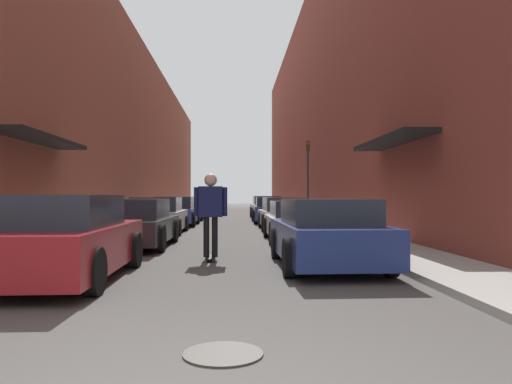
{
  "coord_description": "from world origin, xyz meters",
  "views": [
    {
      "loc": [
        0.42,
        -3.01,
        1.37
      ],
      "look_at": [
        1.02,
        10.98,
        1.49
      ],
      "focal_mm": 35.0,
      "sensor_mm": 36.0,
      "label": 1
    }
  ],
  "objects": [
    {
      "name": "ground",
      "position": [
        0.0,
        24.19,
        0.0
      ],
      "size": [
        133.04,
        133.04,
        0.0
      ],
      "primitive_type": "plane",
      "color": "#4C4947"
    },
    {
      "name": "curb_strip_left",
      "position": [
        -4.26,
        30.24,
        0.06
      ],
      "size": [
        1.8,
        60.47,
        0.12
      ],
      "color": "#A3A099",
      "rests_on": "ground"
    },
    {
      "name": "curb_strip_right",
      "position": [
        4.26,
        30.24,
        0.06
      ],
      "size": [
        1.8,
        60.47,
        0.12
      ],
      "color": "#A3A099",
      "rests_on": "ground"
    },
    {
      "name": "building_row_left",
      "position": [
        -7.16,
        30.23,
        5.42
      ],
      "size": [
        4.9,
        60.47,
        10.83
      ],
      "color": "brown",
      "rests_on": "ground"
    },
    {
      "name": "building_row_right",
      "position": [
        7.16,
        30.23,
        7.4
      ],
      "size": [
        4.9,
        60.47,
        14.8
      ],
      "color": "brown",
      "rests_on": "ground"
    },
    {
      "name": "parked_car_left_0",
      "position": [
        -2.39,
        5.24,
        0.67
      ],
      "size": [
        1.96,
        4.46,
        1.39
      ],
      "color": "maroon",
      "rests_on": "ground"
    },
    {
      "name": "parked_car_left_1",
      "position": [
        -2.3,
        10.55,
        0.63
      ],
      "size": [
        2.02,
        4.43,
        1.3
      ],
      "color": "#232326",
      "rests_on": "ground"
    },
    {
      "name": "parked_car_left_2",
      "position": [
        -2.42,
        15.46,
        0.64
      ],
      "size": [
        1.98,
        4.11,
        1.34
      ],
      "color": "#B7B7BC",
      "rests_on": "ground"
    },
    {
      "name": "parked_car_left_3",
      "position": [
        -2.32,
        20.43,
        0.65
      ],
      "size": [
        1.97,
        4.36,
        1.35
      ],
      "color": "navy",
      "rests_on": "ground"
    },
    {
      "name": "parked_car_left_4",
      "position": [
        -2.38,
        26.08,
        0.64
      ],
      "size": [
        2.07,
        4.68,
        1.32
      ],
      "color": "navy",
      "rests_on": "ground"
    },
    {
      "name": "parked_car_right_0",
      "position": [
        2.19,
        6.6,
        0.64
      ],
      "size": [
        1.91,
        4.25,
        1.32
      ],
      "color": "navy",
      "rests_on": "ground"
    },
    {
      "name": "parked_car_right_1",
      "position": [
        2.34,
        12.16,
        0.6
      ],
      "size": [
        1.92,
        4.33,
        1.23
      ],
      "color": "silver",
      "rests_on": "ground"
    },
    {
      "name": "parked_car_right_2",
      "position": [
        2.41,
        17.38,
        0.64
      ],
      "size": [
        1.92,
        4.11,
        1.32
      ],
      "color": "silver",
      "rests_on": "ground"
    },
    {
      "name": "parked_car_right_3",
      "position": [
        2.37,
        22.79,
        0.65
      ],
      "size": [
        2.04,
        4.37,
        1.33
      ],
      "color": "navy",
      "rests_on": "ground"
    },
    {
      "name": "parked_car_right_4",
      "position": [
        2.36,
        27.96,
        0.67
      ],
      "size": [
        1.91,
        4.62,
        1.38
      ],
      "color": "silver",
      "rests_on": "ground"
    },
    {
      "name": "skateboarder",
      "position": [
        -0.1,
        7.67,
        1.15
      ],
      "size": [
        0.71,
        0.78,
        1.86
      ],
      "color": "black",
      "rests_on": "ground"
    },
    {
      "name": "manhole_cover",
      "position": [
        0.32,
        1.32,
        0.01
      ],
      "size": [
        0.7,
        0.7,
        0.02
      ],
      "color": "#332D28",
      "rests_on": "ground"
    },
    {
      "name": "traffic_light",
      "position": [
        3.72,
        19.37,
        2.42
      ],
      "size": [
        0.16,
        0.22,
        3.74
      ],
      "color": "#2D2D2D",
      "rests_on": "curb_strip_right"
    }
  ]
}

